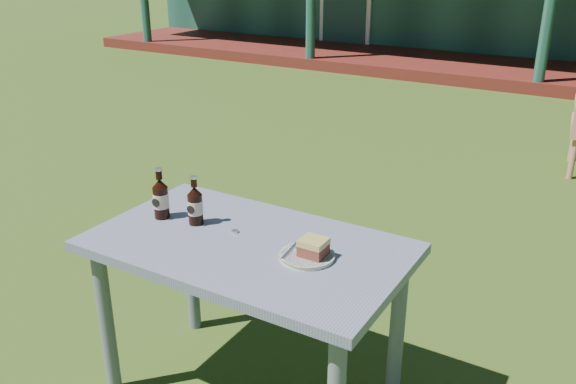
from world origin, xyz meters
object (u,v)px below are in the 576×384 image
Objects in this scene: cola_bottle_near at (195,205)px; cola_bottle_far at (161,198)px; cafe_table at (248,266)px; plate at (307,256)px; cake_slice at (313,247)px.

cola_bottle_far reaches higher than cola_bottle_near.
cafe_table is 5.88× the size of plate.
cola_bottle_near is (-0.52, 0.02, 0.07)m from plate.
cola_bottle_near reaches higher than plate.
plate is at bearing -2.46° from cola_bottle_near.
plate is (0.25, 0.01, 0.11)m from cafe_table.
plate is at bearing -162.85° from cake_slice.
cola_bottle_near is (-0.54, 0.02, 0.04)m from cake_slice.
cafe_table is at bearing -1.15° from cola_bottle_far.
cafe_table is 0.27m from plate.
cola_bottle_near is 0.16m from cola_bottle_far.
cola_bottle_near is 0.94× the size of cola_bottle_far.
cafe_table is 5.89× the size of cola_bottle_near.
cola_bottle_near reaches higher than cafe_table.
cafe_table is 0.31m from cake_slice.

